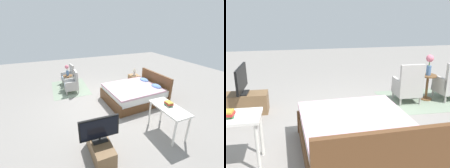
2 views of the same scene
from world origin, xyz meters
The scene contains 10 objects.
ground_plane centered at (0.00, 0.00, 0.00)m, with size 16.00×16.00×0.00m, color gray.
floor_rug centered at (-1.97, -0.94, 0.00)m, with size 2.10×1.50×0.01m.
bed centered at (0.18, 1.16, 0.30)m, with size 1.76×2.14×0.96m.
armchair_by_window_left centered at (-2.50, -0.88, 0.38)m, with size 0.60×0.60×0.92m.
armchair_by_window_right centered at (-1.46, -0.88, 0.38)m, with size 0.54×0.54×0.92m.
side_table centered at (-1.97, -0.98, 0.37)m, with size 0.40×0.40×0.60m.
flower_vase centered at (-1.97, -0.98, 0.89)m, with size 0.17×0.17×0.48m.
tv_stand centered at (2.12, -0.87, 0.21)m, with size 0.96×0.40×0.43m.
tv_flatscreen centered at (2.13, -0.87, 0.72)m, with size 0.21×0.84×0.57m.
book_stack centered at (1.97, 1.05, 0.82)m, with size 0.22×0.17×0.10m.
Camera 2 is at (1.04, 4.41, 2.26)m, focal length 42.00 mm.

